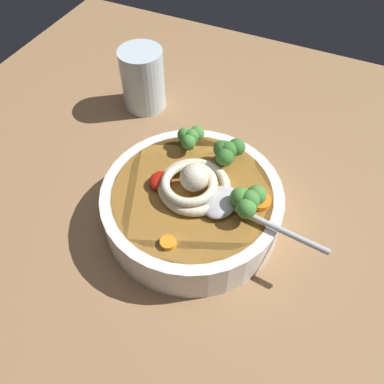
{
  "coord_description": "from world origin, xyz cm",
  "views": [
    {
      "loc": [
        27.68,
        11.97,
        52.51
      ],
      "look_at": [
        -3.5,
        -2.39,
        9.89
      ],
      "focal_mm": 36.97,
      "sensor_mm": 36.0,
      "label": 1
    }
  ],
  "objects_px": {
    "soup_bowl": "(192,205)",
    "drinking_glass": "(143,79)",
    "noodle_pile": "(193,184)",
    "soup_spoon": "(230,206)"
  },
  "relations": [
    {
      "from": "soup_bowl",
      "to": "drinking_glass",
      "type": "height_order",
      "value": "drinking_glass"
    },
    {
      "from": "noodle_pile",
      "to": "soup_spoon",
      "type": "distance_m",
      "value": 0.06
    },
    {
      "from": "noodle_pile",
      "to": "soup_spoon",
      "type": "xyz_separation_m",
      "value": [
        0.01,
        0.06,
        -0.01
      ]
    },
    {
      "from": "soup_bowl",
      "to": "noodle_pile",
      "type": "relative_size",
      "value": 2.31
    },
    {
      "from": "soup_bowl",
      "to": "drinking_glass",
      "type": "distance_m",
      "value": 0.29
    },
    {
      "from": "noodle_pile",
      "to": "soup_spoon",
      "type": "height_order",
      "value": "noodle_pile"
    },
    {
      "from": "soup_bowl",
      "to": "noodle_pile",
      "type": "bearing_deg",
      "value": -173.34
    },
    {
      "from": "drinking_glass",
      "to": "soup_bowl",
      "type": "bearing_deg",
      "value": 43.17
    },
    {
      "from": "soup_spoon",
      "to": "drinking_glass",
      "type": "height_order",
      "value": "drinking_glass"
    },
    {
      "from": "noodle_pile",
      "to": "soup_spoon",
      "type": "bearing_deg",
      "value": 80.05
    }
  ]
}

